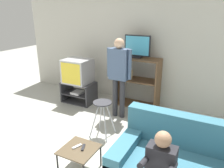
{
  "coord_description": "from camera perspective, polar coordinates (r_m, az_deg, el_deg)",
  "views": [
    {
      "loc": [
        1.84,
        -1.49,
        2.18
      ],
      "look_at": [
        0.13,
        1.82,
        0.9
      ],
      "focal_mm": 35.0,
      "sensor_mm": 36.0,
      "label": 1
    }
  ],
  "objects": [
    {
      "name": "tv_stand",
      "position": [
        5.43,
        -8.64,
        -2.13
      ],
      "size": [
        0.78,
        0.5,
        0.5
      ],
      "color": "#38383D",
      "rests_on": "ground_plane"
    },
    {
      "name": "wall_back",
      "position": [
        5.24,
        6.46,
        9.16
      ],
      "size": [
        6.4,
        0.06,
        2.6
      ],
      "color": "beige",
      "rests_on": "ground_plane"
    },
    {
      "name": "snack_table",
      "position": [
        3.19,
        -8.55,
        -16.91
      ],
      "size": [
        0.48,
        0.48,
        0.36
      ],
      "color": "brown",
      "rests_on": "ground_plane"
    },
    {
      "name": "television_main",
      "position": [
        5.28,
        -8.94,
        3.38
      ],
      "size": [
        0.61,
        0.56,
        0.57
      ],
      "color": "#B2B2B7",
      "rests_on": "tv_stand"
    },
    {
      "name": "media_shelf",
      "position": [
        5.1,
        6.52,
        0.6
      ],
      "size": [
        1.03,
        0.45,
        1.15
      ],
      "color": "brown",
      "rests_on": "ground_plane"
    },
    {
      "name": "television_flat",
      "position": [
        4.93,
        6.61,
        9.56
      ],
      "size": [
        0.6,
        0.2,
        0.5
      ],
      "color": "black",
      "rests_on": "media_shelf"
    },
    {
      "name": "remote_control_white",
      "position": [
        3.2,
        -9.13,
        -15.82
      ],
      "size": [
        0.09,
        0.15,
        0.02
      ],
      "primitive_type": "cube",
      "rotation": [
        0.0,
        0.0,
        -0.37
      ],
      "color": "silver",
      "rests_on": "snack_table"
    },
    {
      "name": "person_standing_adult",
      "position": [
        4.39,
        1.82,
        3.46
      ],
      "size": [
        0.53,
        0.2,
        1.66
      ],
      "color": "#2D2D33",
      "rests_on": "ground_plane"
    },
    {
      "name": "folding_stool",
      "position": [
        3.85,
        -2.49,
        -6.53
      ],
      "size": [
        0.37,
        0.38,
        0.66
      ],
      "color": "#B7B7BC",
      "rests_on": "ground_plane"
    },
    {
      "name": "remote_control_black",
      "position": [
        3.17,
        -7.55,
        -16.1
      ],
      "size": [
        0.09,
        0.15,
        0.02
      ],
      "primitive_type": "cube",
      "rotation": [
        0.0,
        0.0,
        0.4
      ],
      "color": "#232328",
      "rests_on": "snack_table"
    }
  ]
}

